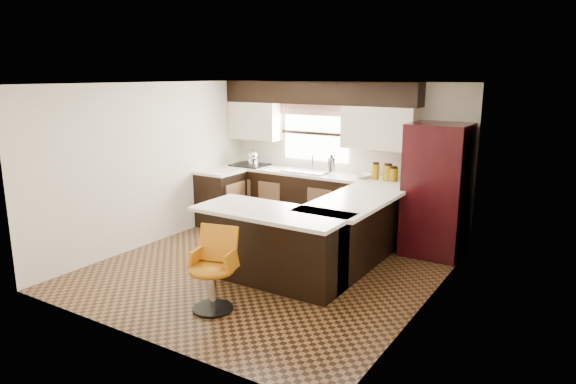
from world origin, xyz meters
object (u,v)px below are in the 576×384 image
Objects in this scene: peninsula_long at (351,234)px; refrigerator at (437,190)px; peninsula_return at (277,248)px; bar_chair at (212,271)px.

refrigerator reaches higher than peninsula_long.
refrigerator reaches higher than peninsula_return.
bar_chair is (-1.49, -3.09, -0.48)m from refrigerator.
refrigerator reaches higher than bar_chair.
refrigerator is at bearing 54.99° from peninsula_long.
peninsula_long and peninsula_return have the same top height.
peninsula_return is at bearing -118.30° from peninsula_long.
peninsula_return is at bearing 65.66° from bar_chair.
peninsula_long is 1.44m from refrigerator.
peninsula_return is at bearing -122.00° from refrigerator.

